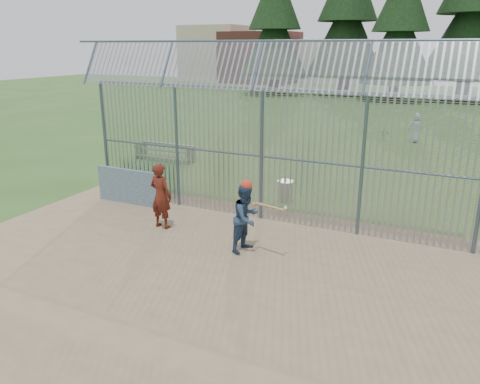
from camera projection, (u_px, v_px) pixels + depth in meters
The scene contains 12 objects.
ground at pixel (205, 264), 11.62m from camera, with size 120.00×120.00×0.00m, color #2D511E.
dirt_infield at pixel (195, 272), 11.19m from camera, with size 14.00×10.00×0.02m, color #756047.
dugout_wall at pixel (129, 186), 15.82m from camera, with size 2.50×0.12×1.20m, color #38566B.
batter at pixel (246, 218), 12.10m from camera, with size 0.87×0.68×1.80m, color navy.
onlooker at pixel (161, 196), 13.62m from camera, with size 0.71×0.47×1.94m, color maroon.
bg_kid_standing at pixel (416, 128), 25.74m from camera, with size 0.80×0.52×1.65m, color gray.
bg_kid_seated at pixel (384, 134), 26.34m from camera, with size 0.46×0.19×0.78m, color slate.
batting_gear at pixel (250, 189), 11.78m from camera, with size 1.29×0.42×0.60m.
trash_can at pixel (285, 191), 16.11m from camera, with size 0.56×0.56×0.82m.
bleacher at pixel (165, 151), 21.99m from camera, with size 3.00×0.95×0.72m.
backstop_fence at pixel (320, 151), 13.13m from camera, with size 20.09×0.81×5.30m.
distant_buildings at pixel (257, 56), 68.70m from camera, with size 26.50×10.50×8.00m.
Camera 1 is at (5.31, -9.16, 5.19)m, focal length 35.00 mm.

